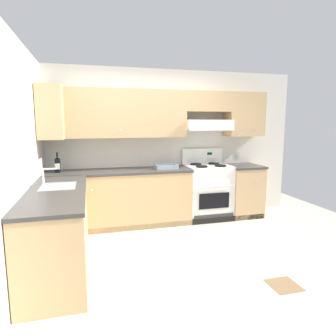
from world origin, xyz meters
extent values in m
plane|color=beige|center=(0.00, 0.00, 0.00)|extent=(7.04, 7.04, 0.00)
cube|color=olive|center=(1.01, -1.01, 0.00)|extent=(0.30, 0.30, 0.01)
cube|color=silver|center=(0.46, 1.62, 1.27)|extent=(4.68, 0.12, 2.55)
cube|color=tan|center=(-0.39, 1.38, 1.80)|extent=(2.17, 0.34, 0.76)
cube|color=tan|center=(1.82, 1.38, 1.80)|extent=(0.66, 0.34, 0.76)
cube|color=tan|center=(1.09, 1.38, 2.01)|extent=(0.80, 0.34, 0.34)
cube|color=white|center=(1.09, 1.34, 1.62)|extent=(0.80, 0.46, 0.17)
cube|color=white|center=(1.09, 1.12, 1.54)|extent=(0.80, 0.03, 0.04)
sphere|color=silver|center=(-0.39, 1.20, 1.54)|extent=(0.02, 0.02, 0.02)
sphere|color=silver|center=(1.69, 1.20, 1.54)|extent=(0.02, 0.02, 0.02)
sphere|color=silver|center=(1.95, 1.20, 1.54)|extent=(0.02, 0.02, 0.02)
cube|color=silver|center=(0.39, 1.55, 1.08)|extent=(0.08, 0.01, 0.12)
cube|color=silver|center=(0.39, 1.54, 1.10)|extent=(0.03, 0.00, 0.03)
cube|color=silver|center=(0.39, 1.54, 1.06)|extent=(0.03, 0.00, 0.03)
cube|color=silver|center=(1.84, 1.55, 1.08)|extent=(0.08, 0.01, 0.12)
cube|color=silver|center=(1.84, 1.54, 1.10)|extent=(0.03, 0.00, 0.03)
cube|color=silver|center=(1.84, 1.54, 1.06)|extent=(0.03, 0.00, 0.03)
cube|color=silver|center=(-1.62, 0.10, 1.27)|extent=(0.12, 4.00, 2.55)
cube|color=tan|center=(-1.38, 1.20, 1.80)|extent=(0.34, 0.64, 0.76)
cube|color=tan|center=(-0.41, 1.25, 0.44)|extent=(2.24, 0.61, 0.87)
cube|color=#3D3A38|center=(-0.41, 1.25, 0.89)|extent=(2.26, 0.63, 0.04)
cube|color=tan|center=(1.76, 1.25, 0.44)|extent=(0.57, 0.61, 0.87)
cube|color=#3D3A38|center=(1.76, 1.25, 0.89)|extent=(0.60, 0.63, 0.04)
cube|color=black|center=(0.26, 0.97, 0.04)|extent=(3.54, 0.06, 0.09)
sphere|color=silver|center=(-0.86, 0.93, 0.68)|extent=(0.03, 0.03, 0.03)
sphere|color=silver|center=(1.85, 0.93, 0.68)|extent=(0.03, 0.03, 0.03)
cube|color=tan|center=(-1.25, 0.00, 0.44)|extent=(0.61, 1.89, 0.87)
cube|color=#3D3A38|center=(-1.25, 0.00, 0.89)|extent=(0.63, 1.91, 0.04)
cube|color=black|center=(-0.97, 0.00, 0.04)|extent=(0.06, 1.85, 0.09)
cube|color=#999B9E|center=(-1.25, 0.23, 0.91)|extent=(0.40, 0.48, 0.01)
cube|color=#28282B|center=(-1.25, 0.23, 0.84)|extent=(0.34, 0.42, 0.14)
cylinder|color=silver|center=(-1.41, 0.23, 1.02)|extent=(0.03, 0.03, 0.22)
cylinder|color=silver|center=(-1.33, 0.23, 1.12)|extent=(0.16, 0.02, 0.02)
cube|color=white|center=(1.09, 1.25, 0.46)|extent=(0.76, 0.58, 0.91)
cube|color=black|center=(1.09, 0.95, 0.38)|extent=(0.53, 0.01, 0.26)
cylinder|color=silver|center=(1.09, 0.93, 0.62)|extent=(0.65, 0.02, 0.02)
cube|color=#333333|center=(1.09, 0.96, 0.10)|extent=(0.70, 0.01, 0.11)
cube|color=white|center=(1.09, 1.25, 0.92)|extent=(0.76, 0.58, 0.02)
cube|color=white|center=(1.09, 1.52, 1.05)|extent=(0.76, 0.04, 0.29)
cube|color=#053F0C|center=(1.22, 1.50, 1.10)|extent=(0.09, 0.01, 0.04)
cylinder|color=black|center=(0.92, 1.11, 0.94)|extent=(0.19, 0.19, 0.02)
cylinder|color=black|center=(0.92, 1.11, 0.93)|extent=(0.07, 0.07, 0.01)
cylinder|color=black|center=(1.26, 1.11, 0.94)|extent=(0.19, 0.19, 0.02)
cylinder|color=black|center=(1.26, 1.11, 0.93)|extent=(0.07, 0.07, 0.01)
cylinder|color=black|center=(0.92, 1.39, 0.94)|extent=(0.19, 0.19, 0.02)
cylinder|color=black|center=(0.92, 1.39, 0.93)|extent=(0.07, 0.07, 0.01)
cylinder|color=black|center=(1.26, 1.39, 0.94)|extent=(0.19, 0.19, 0.02)
cylinder|color=black|center=(1.26, 1.39, 0.93)|extent=(0.07, 0.07, 0.01)
cylinder|color=white|center=(0.88, 1.50, 1.03)|extent=(0.04, 0.02, 0.04)
cylinder|color=white|center=(1.02, 1.50, 1.03)|extent=(0.04, 0.02, 0.04)
cylinder|color=white|center=(1.16, 1.50, 1.03)|extent=(0.04, 0.02, 0.04)
cylinder|color=white|center=(1.30, 1.50, 1.03)|extent=(0.04, 0.02, 0.04)
cylinder|color=black|center=(-1.34, 1.28, 1.01)|extent=(0.08, 0.08, 0.20)
cone|color=black|center=(-1.34, 1.28, 1.13)|extent=(0.08, 0.08, 0.04)
cylinder|color=black|center=(-1.34, 1.28, 1.19)|extent=(0.03, 0.03, 0.09)
cylinder|color=gold|center=(-1.34, 1.28, 1.23)|extent=(0.03, 0.03, 0.02)
cube|color=silver|center=(-1.34, 1.24, 1.01)|extent=(0.07, 0.00, 0.09)
cube|color=#9EADB7|center=(0.34, 1.23, 0.92)|extent=(0.28, 0.21, 0.02)
cube|color=#9EADB7|center=(0.34, 1.11, 0.94)|extent=(0.36, 0.01, 0.07)
cube|color=#9EADB7|center=(0.34, 1.35, 0.94)|extent=(0.36, 0.01, 0.07)
cube|color=#9EADB7|center=(0.17, 1.23, 0.94)|extent=(0.01, 0.23, 0.07)
cube|color=#9EADB7|center=(0.51, 1.23, 0.94)|extent=(0.01, 0.23, 0.07)
camera|label=1|loc=(-0.87, -3.43, 1.65)|focal=31.65mm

